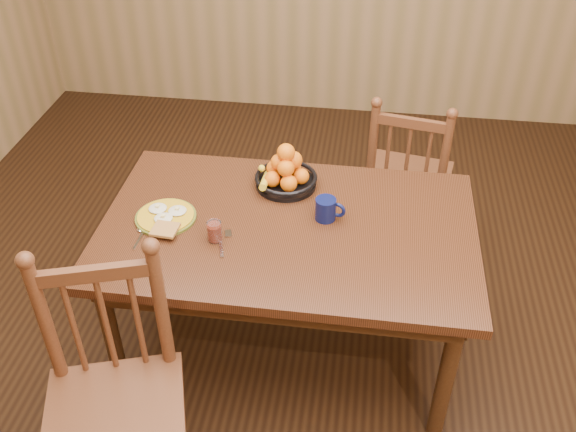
# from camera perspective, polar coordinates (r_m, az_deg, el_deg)

# --- Properties ---
(room) EXTENTS (4.52, 5.02, 2.72)m
(room) POSITION_cam_1_polar(r_m,az_deg,el_deg) (2.41, 0.00, 10.44)
(room) COLOR black
(room) RESTS_ON ground
(dining_table) EXTENTS (1.60, 1.00, 0.75)m
(dining_table) POSITION_cam_1_polar(r_m,az_deg,el_deg) (2.79, 0.00, -2.20)
(dining_table) COLOR black
(dining_table) RESTS_ON ground
(chair_far) EXTENTS (0.51, 0.50, 0.98)m
(chair_far) POSITION_cam_1_polar(r_m,az_deg,el_deg) (3.57, 10.57, 3.30)
(chair_far) COLOR #462715
(chair_far) RESTS_ON ground
(chair_near) EXTENTS (0.61, 0.59, 1.08)m
(chair_near) POSITION_cam_1_polar(r_m,az_deg,el_deg) (2.47, -15.18, -15.52)
(chair_near) COLOR #462715
(chair_near) RESTS_ON ground
(breakfast_plate) EXTENTS (0.26, 0.29, 0.04)m
(breakfast_plate) POSITION_cam_1_polar(r_m,az_deg,el_deg) (2.81, -10.81, -0.07)
(breakfast_plate) COLOR #59601E
(breakfast_plate) RESTS_ON dining_table
(fork) EXTENTS (0.06, 0.18, 0.00)m
(fork) POSITION_cam_1_polar(r_m,az_deg,el_deg) (2.66, -5.75, -2.28)
(fork) COLOR silver
(fork) RESTS_ON dining_table
(spoon) EXTENTS (0.04, 0.16, 0.01)m
(spoon) POSITION_cam_1_polar(r_m,az_deg,el_deg) (2.76, -13.01, -1.44)
(spoon) COLOR silver
(spoon) RESTS_ON dining_table
(coffee_mug) EXTENTS (0.13, 0.09, 0.10)m
(coffee_mug) POSITION_cam_1_polar(r_m,az_deg,el_deg) (2.75, 3.45, 0.63)
(coffee_mug) COLOR #0B113E
(coffee_mug) RESTS_ON dining_table
(juice_glass) EXTENTS (0.06, 0.06, 0.09)m
(juice_glass) POSITION_cam_1_polar(r_m,az_deg,el_deg) (2.65, -6.54, -1.40)
(juice_glass) COLOR silver
(juice_glass) RESTS_ON dining_table
(fruit_bowl) EXTENTS (0.29, 0.29, 0.22)m
(fruit_bowl) POSITION_cam_1_polar(r_m,az_deg,el_deg) (2.94, -0.22, 3.78)
(fruit_bowl) COLOR black
(fruit_bowl) RESTS_ON dining_table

